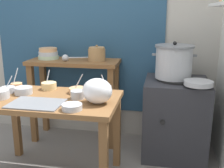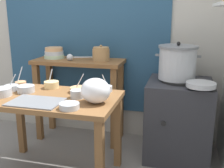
{
  "view_description": "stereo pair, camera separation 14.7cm",
  "coord_description": "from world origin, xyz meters",
  "px_view_note": "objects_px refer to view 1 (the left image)",
  "views": [
    {
      "loc": [
        0.79,
        -1.89,
        1.4
      ],
      "look_at": [
        0.38,
        0.24,
        0.82
      ],
      "focal_mm": 43.73,
      "sensor_mm": 36.0,
      "label": 1
    },
    {
      "loc": [
        0.93,
        -1.86,
        1.4
      ],
      "look_at": [
        0.38,
        0.24,
        0.82
      ],
      "focal_mm": 43.73,
      "sensor_mm": 36.0,
      "label": 2
    }
  ],
  "objects_px": {
    "serving_tray": "(36,104)",
    "prep_bowl_1": "(23,90)",
    "plastic_bag": "(97,91)",
    "prep_bowl_2": "(105,88)",
    "back_shelf_table": "(74,80)",
    "prep_bowl_6": "(16,85)",
    "bowl_stack_enamel": "(48,54)",
    "steamer_pot": "(174,62)",
    "prep_bowl_0": "(78,90)",
    "prep_table": "(52,111)",
    "prep_bowl_8": "(77,94)",
    "prep_bowl_4": "(8,89)",
    "prep_bowl_7": "(72,107)",
    "clay_pot": "(97,54)",
    "wide_pan": "(198,83)",
    "ladle": "(66,58)",
    "stove_block": "(175,117)",
    "prep_bowl_3": "(49,85)"
  },
  "relations": [
    {
      "from": "serving_tray",
      "to": "prep_bowl_0",
      "type": "xyz_separation_m",
      "value": [
        0.22,
        0.34,
        0.02
      ]
    },
    {
      "from": "bowl_stack_enamel",
      "to": "prep_bowl_8",
      "type": "bearing_deg",
      "value": -53.18
    },
    {
      "from": "ladle",
      "to": "prep_bowl_7",
      "type": "height_order",
      "value": "ladle"
    },
    {
      "from": "prep_bowl_4",
      "to": "steamer_pot",
      "type": "bearing_deg",
      "value": 21.87
    },
    {
      "from": "prep_bowl_2",
      "to": "prep_bowl_6",
      "type": "bearing_deg",
      "value": -178.18
    },
    {
      "from": "steamer_pot",
      "to": "prep_bowl_0",
      "type": "distance_m",
      "value": 0.95
    },
    {
      "from": "wide_pan",
      "to": "prep_bowl_4",
      "type": "xyz_separation_m",
      "value": [
        -1.61,
        -0.32,
        -0.05
      ]
    },
    {
      "from": "prep_table",
      "to": "prep_bowl_8",
      "type": "distance_m",
      "value": 0.27
    },
    {
      "from": "clay_pot",
      "to": "prep_bowl_0",
      "type": "xyz_separation_m",
      "value": [
        -0.03,
        -0.57,
        -0.23
      ]
    },
    {
      "from": "prep_bowl_0",
      "to": "prep_bowl_2",
      "type": "height_order",
      "value": "prep_bowl_0"
    },
    {
      "from": "serving_tray",
      "to": "prep_bowl_2",
      "type": "xyz_separation_m",
      "value": [
        0.44,
        0.43,
        0.02
      ]
    },
    {
      "from": "back_shelf_table",
      "to": "prep_bowl_3",
      "type": "xyz_separation_m",
      "value": [
        -0.07,
        -0.5,
        0.07
      ]
    },
    {
      "from": "steamer_pot",
      "to": "serving_tray",
      "type": "relative_size",
      "value": 1.03
    },
    {
      "from": "prep_bowl_0",
      "to": "prep_bowl_6",
      "type": "bearing_deg",
      "value": 174.79
    },
    {
      "from": "prep_table",
      "to": "back_shelf_table",
      "type": "xyz_separation_m",
      "value": [
        -0.05,
        0.74,
        0.07
      ]
    },
    {
      "from": "prep_table",
      "to": "prep_bowl_6",
      "type": "relative_size",
      "value": 6.13
    },
    {
      "from": "prep_table",
      "to": "steamer_pot",
      "type": "height_order",
      "value": "steamer_pot"
    },
    {
      "from": "prep_bowl_7",
      "to": "bowl_stack_enamel",
      "type": "bearing_deg",
      "value": 120.91
    },
    {
      "from": "back_shelf_table",
      "to": "prep_bowl_6",
      "type": "distance_m",
      "value": 0.64
    },
    {
      "from": "bowl_stack_enamel",
      "to": "wide_pan",
      "type": "bearing_deg",
      "value": -13.86
    },
    {
      "from": "bowl_stack_enamel",
      "to": "ladle",
      "type": "height_order",
      "value": "bowl_stack_enamel"
    },
    {
      "from": "plastic_bag",
      "to": "prep_bowl_6",
      "type": "relative_size",
      "value": 1.28
    },
    {
      "from": "prep_table",
      "to": "back_shelf_table",
      "type": "bearing_deg",
      "value": 93.59
    },
    {
      "from": "clay_pot",
      "to": "prep_bowl_6",
      "type": "xyz_separation_m",
      "value": [
        -0.64,
        -0.51,
        -0.23
      ]
    },
    {
      "from": "prep_bowl_4",
      "to": "prep_bowl_7",
      "type": "distance_m",
      "value": 0.75
    },
    {
      "from": "bowl_stack_enamel",
      "to": "prep_bowl_6",
      "type": "bearing_deg",
      "value": -99.44
    },
    {
      "from": "clay_pot",
      "to": "plastic_bag",
      "type": "height_order",
      "value": "clay_pot"
    },
    {
      "from": "steamer_pot",
      "to": "clay_pot",
      "type": "bearing_deg",
      "value": 171.96
    },
    {
      "from": "serving_tray",
      "to": "stove_block",
      "type": "bearing_deg",
      "value": 36.27
    },
    {
      "from": "prep_bowl_6",
      "to": "prep_bowl_1",
      "type": "bearing_deg",
      "value": -46.66
    },
    {
      "from": "clay_pot",
      "to": "back_shelf_table",
      "type": "bearing_deg",
      "value": -180.0
    },
    {
      "from": "plastic_bag",
      "to": "prep_bowl_2",
      "type": "distance_m",
      "value": 0.33
    },
    {
      "from": "prep_table",
      "to": "ladle",
      "type": "xyz_separation_m",
      "value": [
        -0.1,
        0.67,
        0.33
      ]
    },
    {
      "from": "steamer_pot",
      "to": "prep_bowl_3",
      "type": "bearing_deg",
      "value": -160.3
    },
    {
      "from": "plastic_bag",
      "to": "prep_bowl_8",
      "type": "xyz_separation_m",
      "value": [
        -0.18,
        0.08,
        -0.06
      ]
    },
    {
      "from": "prep_table",
      "to": "serving_tray",
      "type": "relative_size",
      "value": 2.75
    },
    {
      "from": "clay_pot",
      "to": "bowl_stack_enamel",
      "type": "relative_size",
      "value": 0.82
    },
    {
      "from": "wide_pan",
      "to": "ladle",
      "type": "bearing_deg",
      "value": 167.73
    },
    {
      "from": "prep_bowl_1",
      "to": "back_shelf_table",
      "type": "bearing_deg",
      "value": 72.16
    },
    {
      "from": "back_shelf_table",
      "to": "stove_block",
      "type": "xyz_separation_m",
      "value": [
        1.07,
        -0.13,
        -0.3
      ]
    },
    {
      "from": "stove_block",
      "to": "prep_bowl_0",
      "type": "bearing_deg",
      "value": -152.61
    },
    {
      "from": "steamer_pot",
      "to": "bowl_stack_enamel",
      "type": "height_order",
      "value": "steamer_pot"
    },
    {
      "from": "wide_pan",
      "to": "prep_bowl_4",
      "type": "relative_size",
      "value": 1.71
    },
    {
      "from": "prep_table",
      "to": "back_shelf_table",
      "type": "height_order",
      "value": "back_shelf_table"
    },
    {
      "from": "prep_bowl_2",
      "to": "prep_bowl_8",
      "type": "distance_m",
      "value": 0.3
    },
    {
      "from": "ladle",
      "to": "wide_pan",
      "type": "height_order",
      "value": "ladle"
    },
    {
      "from": "bowl_stack_enamel",
      "to": "prep_table",
      "type": "bearing_deg",
      "value": -66.16
    },
    {
      "from": "serving_tray",
      "to": "prep_bowl_1",
      "type": "xyz_separation_m",
      "value": [
        -0.22,
        0.23,
        0.03
      ]
    },
    {
      "from": "back_shelf_table",
      "to": "prep_bowl_0",
      "type": "bearing_deg",
      "value": -68.68
    },
    {
      "from": "bowl_stack_enamel",
      "to": "plastic_bag",
      "type": "distance_m",
      "value": 1.13
    }
  ]
}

